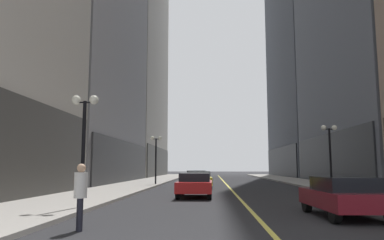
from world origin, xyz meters
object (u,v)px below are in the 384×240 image
street_lamp_left_near (84,125)px  street_lamp_left_far (156,149)px  car_maroon (344,195)px  car_blue (197,177)px  pedestrian_in_white_shirt (81,191)px  street_lamp_right_mid (330,143)px  car_yellow (199,179)px  car_red (195,184)px

street_lamp_left_near → street_lamp_left_far: bearing=90.0°
car_maroon → car_blue: 23.49m
pedestrian_in_white_shirt → street_lamp_left_near: 5.09m
street_lamp_left_far → car_maroon: bearing=-65.5°
pedestrian_in_white_shirt → street_lamp_right_mid: street_lamp_right_mid is taller
car_blue → street_lamp_left_far: street_lamp_left_far is taller
car_blue → car_maroon: bearing=-75.9°
pedestrian_in_white_shirt → car_yellow: bearing=82.5°
car_maroon → street_lamp_left_far: 22.58m
car_red → pedestrian_in_white_shirt: pedestrian_in_white_shirt is taller
car_maroon → street_lamp_right_mid: size_ratio=0.92×
street_lamp_left_far → car_blue: bearing=33.4°
car_blue → street_lamp_left_near: size_ratio=0.93×
car_maroon → street_lamp_left_near: bearing=171.7°
car_red → street_lamp_left_far: street_lamp_left_far is taller
pedestrian_in_white_shirt → street_lamp_left_near: street_lamp_left_near is taller
car_yellow → pedestrian_in_white_shirt: size_ratio=2.62×
car_red → street_lamp_left_near: bearing=-121.3°
pedestrian_in_white_shirt → street_lamp_left_near: (-1.48, 4.33, 2.24)m
car_blue → street_lamp_left_near: bearing=-99.5°
car_blue → street_lamp_right_mid: (9.23, -10.50, 2.54)m
car_maroon → street_lamp_left_near: 9.73m
street_lamp_left_far → street_lamp_left_near: bearing=-90.0°
car_blue → car_yellow: bearing=-86.3°
street_lamp_left_near → car_maroon: bearing=-8.3°
car_yellow → car_blue: (-0.42, 6.63, -0.00)m
street_lamp_left_near → street_lamp_left_far: size_ratio=1.00×
street_lamp_right_mid → car_yellow: bearing=156.3°
car_yellow → street_lamp_left_far: size_ratio=1.02×
car_red → street_lamp_right_mid: bearing=26.1°
car_yellow → street_lamp_left_far: street_lamp_left_far is taller
car_maroon → street_lamp_right_mid: 13.03m
car_maroon → pedestrian_in_white_shirt: bearing=-159.2°
car_red → pedestrian_in_white_shirt: size_ratio=2.43×
street_lamp_left_far → street_lamp_right_mid: bearing=-32.4°
pedestrian_in_white_shirt → street_lamp_left_far: 23.55m
street_lamp_right_mid → car_maroon: bearing=-105.9°
car_red → car_maroon: bearing=-56.6°
pedestrian_in_white_shirt → street_lamp_left_near: size_ratio=0.39×
car_blue → pedestrian_in_white_shirt: 25.85m
car_maroon → car_yellow: 17.00m
car_maroon → car_yellow: same height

